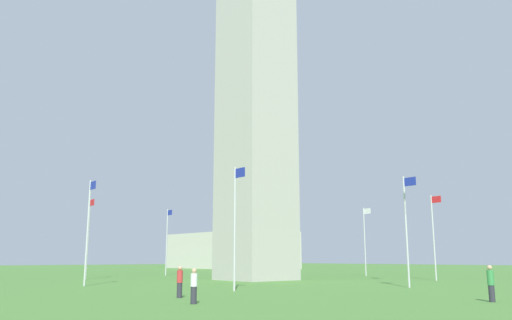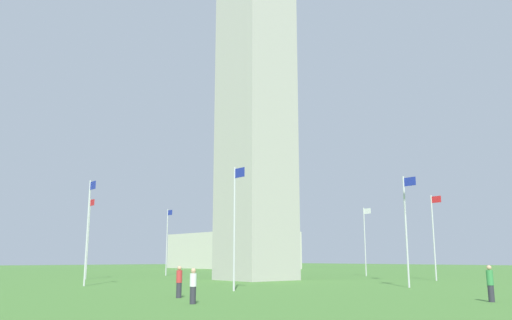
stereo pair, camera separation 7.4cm
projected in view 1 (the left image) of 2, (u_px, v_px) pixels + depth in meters
ground_plane at (256, 280)px, 50.31m from camera, size 260.00×260.00×0.00m
obelisk_monument at (256, 13)px, 55.68m from camera, size 6.24×6.24×56.73m
flagpole_n at (407, 226)px, 38.11m from camera, size 1.12×0.14×8.23m
flagpole_ne at (434, 233)px, 49.72m from camera, size 1.12×0.14×8.23m
flagpole_e at (365, 238)px, 62.14m from camera, size 1.12×0.14×8.23m
flagpole_se at (267, 240)px, 68.11m from camera, size 1.12×0.14×8.23m
flagpole_s at (167, 239)px, 64.12m from camera, size 1.12×0.14×8.23m
flagpole_sw at (88, 235)px, 52.52m from camera, size 1.12×0.14×8.23m
flagpole_w at (88, 227)px, 40.09m from camera, size 1.12×0.14×8.23m
flagpole_nw at (235, 222)px, 34.13m from camera, size 1.12×0.14×8.23m
person_white_shirt at (194, 286)px, 24.03m from camera, size 0.32×0.32×1.65m
person_green_shirt at (491, 284)px, 25.15m from camera, size 0.32×0.32×1.77m
person_red_shirt at (180, 282)px, 27.75m from camera, size 0.32×0.32×1.70m
distant_building at (230, 251)px, 108.61m from camera, size 28.49×14.07×7.37m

